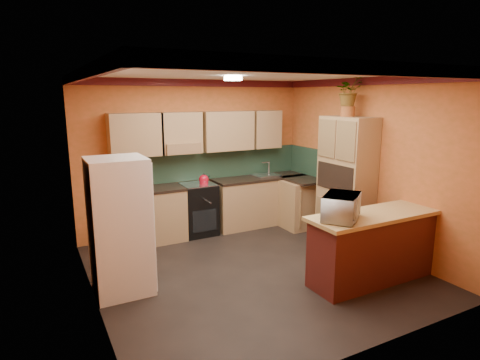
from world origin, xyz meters
name	(u,v)px	position (x,y,z in m)	size (l,w,h in m)	color
room_shell	(245,120)	(0.02, 0.28, 2.09)	(4.24, 4.24, 2.72)	black
base_cabinets_back	(230,205)	(0.53, 1.80, 0.44)	(3.65, 0.60, 0.88)	#A97A59
countertop_back	(229,181)	(0.53, 1.80, 0.90)	(3.65, 0.62, 0.04)	black
stove	(198,209)	(-0.10, 1.80, 0.46)	(0.58, 0.58, 0.91)	black
kettle	(204,179)	(0.00, 1.75, 1.00)	(0.17, 0.17, 0.18)	#AD0B1F
sink	(266,175)	(1.30, 1.80, 0.94)	(0.48, 0.40, 0.03)	silver
base_cabinets_right	(303,204)	(1.80, 1.27, 0.44)	(0.60, 0.80, 0.88)	#A97A59
countertop_right	(304,180)	(1.80, 1.27, 0.90)	(0.62, 0.80, 0.04)	black
fridge	(120,226)	(-1.75, 0.24, 0.85)	(0.68, 0.66, 1.70)	white
pantry	(346,182)	(1.85, 0.21, 1.05)	(0.48, 0.90, 2.10)	#A97A59
fern_pot	(348,111)	(1.85, 0.26, 2.18)	(0.22, 0.22, 0.16)	#9A5025
fern	(349,91)	(1.85, 0.26, 2.50)	(0.43, 0.37, 0.47)	#A97A59
breakfast_bar	(374,249)	(1.26, -1.01, 0.44)	(1.80, 0.55, 0.88)	#552213
bar_top	(376,215)	(1.26, -1.01, 0.91)	(1.90, 0.65, 0.05)	tan
microwave	(341,207)	(0.66, -1.01, 1.09)	(0.57, 0.39, 0.32)	white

